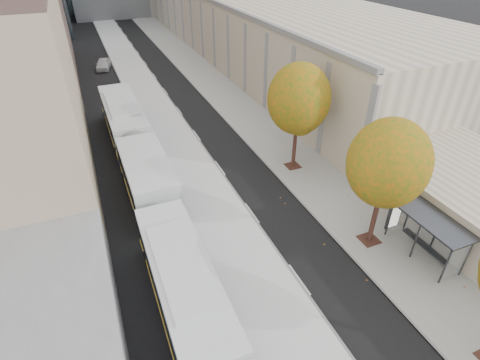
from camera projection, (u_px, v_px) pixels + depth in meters
bus_platform at (159, 117)px, 36.38m from camera, size 4.25×150.00×0.15m
sidewalk at (235, 105)px, 38.98m from camera, size 4.75×150.00×0.08m
building_tan at (233, 12)px, 62.77m from camera, size 18.00×92.00×8.00m
bus_shelter at (433, 224)px, 19.80m from camera, size 1.90×4.40×2.53m
tree_c at (388, 164)px, 19.01m from camera, size 4.20×4.20×7.28m
tree_d at (299, 99)px, 25.81m from camera, size 4.40×4.40×7.60m
bus_far at (133, 140)px, 28.78m from camera, size 2.96×18.92×3.15m
distant_car at (103, 64)px, 49.12m from camera, size 2.38×4.20×1.35m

